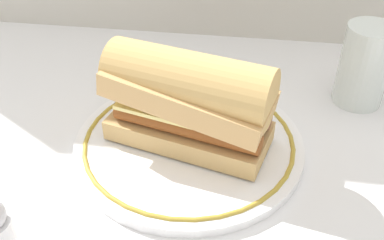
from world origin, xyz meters
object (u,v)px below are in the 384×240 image
plate (192,143)px  drinking_glass (363,71)px  butter_knife (187,70)px  sausage_sandwich (192,99)px

plate → drinking_glass: 0.27m
drinking_glass → plate: bearing=-147.8°
plate → butter_knife: bearing=100.7°
plate → sausage_sandwich: (0.00, 0.00, 0.07)m
plate → drinking_glass: bearing=32.2°
plate → sausage_sandwich: 0.07m
sausage_sandwich → butter_knife: (-0.04, 0.19, -0.07)m
plate → butter_knife: 0.19m
plate → sausage_sandwich: sausage_sandwich is taller
drinking_glass → butter_knife: size_ratio=0.82×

